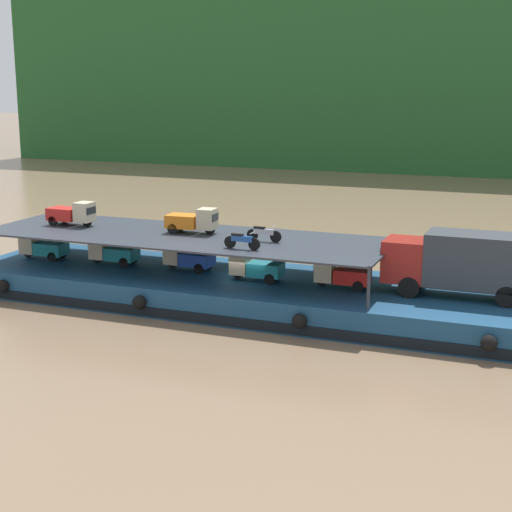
# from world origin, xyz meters

# --- Properties ---
(ground_plane) EXTENTS (400.00, 400.00, 0.00)m
(ground_plane) POSITION_xyz_m (0.00, 0.00, 0.00)
(ground_plane) COLOR #7F664C
(hillside_far_bank) EXTENTS (125.55, 29.18, 31.28)m
(hillside_far_bank) POSITION_xyz_m (0.00, 75.28, 17.62)
(hillside_far_bank) COLOR #235628
(hillside_far_bank) RESTS_ON ground
(cargo_barge) EXTENTS (31.29, 8.51, 1.50)m
(cargo_barge) POSITION_xyz_m (-0.00, -0.02, 0.75)
(cargo_barge) COLOR navy
(cargo_barge) RESTS_ON ground
(covered_lorry) EXTENTS (7.86, 2.31, 3.10)m
(covered_lorry) POSITION_xyz_m (10.66, 0.30, 3.19)
(covered_lorry) COLOR maroon
(covered_lorry) RESTS_ON cargo_barge
(cargo_rack) EXTENTS (22.09, 7.15, 2.00)m
(cargo_rack) POSITION_xyz_m (-3.80, 0.00, 3.44)
(cargo_rack) COLOR #2D333D
(cargo_rack) RESTS_ON cargo_barge
(mini_truck_lower_stern) EXTENTS (2.80, 1.30, 1.38)m
(mini_truck_lower_stern) POSITION_xyz_m (-12.80, -0.20, 2.19)
(mini_truck_lower_stern) COLOR teal
(mini_truck_lower_stern) RESTS_ON cargo_barge
(mini_truck_lower_aft) EXTENTS (2.79, 1.28, 1.38)m
(mini_truck_lower_aft) POSITION_xyz_m (-8.28, 0.08, 2.19)
(mini_truck_lower_aft) COLOR teal
(mini_truck_lower_aft) RESTS_ON cargo_barge
(mini_truck_lower_mid) EXTENTS (2.78, 1.26, 1.38)m
(mini_truck_lower_mid) POSITION_xyz_m (-3.78, 0.43, 2.19)
(mini_truck_lower_mid) COLOR #1E47B7
(mini_truck_lower_mid) RESTS_ON cargo_barge
(mini_truck_lower_fore) EXTENTS (2.76, 1.23, 1.38)m
(mini_truck_lower_fore) POSITION_xyz_m (0.48, -0.34, 2.19)
(mini_truck_lower_fore) COLOR teal
(mini_truck_lower_fore) RESTS_ON cargo_barge
(mini_truck_lower_bow) EXTENTS (2.77, 1.26, 1.38)m
(mini_truck_lower_bow) POSITION_xyz_m (4.98, -0.14, 2.19)
(mini_truck_lower_bow) COLOR red
(mini_truck_lower_bow) RESTS_ON cargo_barge
(mini_truck_upper_stern) EXTENTS (2.77, 1.25, 1.38)m
(mini_truck_upper_stern) POSITION_xyz_m (-10.94, 0.21, 4.19)
(mini_truck_upper_stern) COLOR red
(mini_truck_upper_stern) RESTS_ON cargo_rack
(mini_truck_upper_mid) EXTENTS (2.80, 1.30, 1.38)m
(mini_truck_upper_mid) POSITION_xyz_m (-3.56, 0.67, 4.19)
(mini_truck_upper_mid) COLOR orange
(mini_truck_upper_mid) RESTS_ON cargo_rack
(motorcycle_upper_port) EXTENTS (1.90, 0.55, 0.87)m
(motorcycle_upper_port) POSITION_xyz_m (0.48, -2.14, 3.93)
(motorcycle_upper_port) COLOR black
(motorcycle_upper_port) RESTS_ON cargo_rack
(motorcycle_upper_centre) EXTENTS (1.90, 0.55, 0.87)m
(motorcycle_upper_centre) POSITION_xyz_m (0.79, 0.00, 3.93)
(motorcycle_upper_centre) COLOR black
(motorcycle_upper_centre) RESTS_ON cargo_rack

